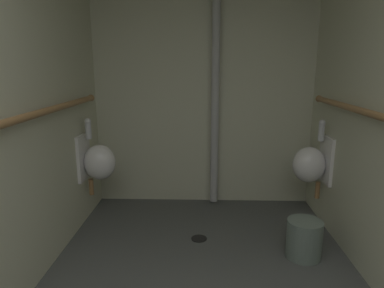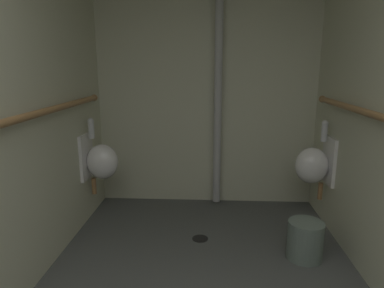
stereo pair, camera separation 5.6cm
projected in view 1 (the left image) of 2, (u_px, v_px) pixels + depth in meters
name	position (u px, v px, depth m)	size (l,w,h in m)	color
wall_back	(204.00, 82.00, 3.63)	(2.44, 0.06, 2.65)	beige
urinal_left_mid	(98.00, 161.00, 3.28)	(0.32, 0.30, 0.76)	white
urinal_right_mid	(311.00, 163.00, 3.20)	(0.32, 0.30, 0.76)	white
supply_pipe_left	(18.00, 120.00, 2.02)	(0.06, 2.79, 0.06)	#9E7042
standpipe_back_wall	(215.00, 82.00, 3.52)	(0.08, 0.08, 2.60)	#B2B2B2
floor_drain	(199.00, 238.00, 3.03)	(0.14, 0.14, 0.01)	black
waste_bin	(304.00, 239.00, 2.72)	(0.28, 0.28, 0.31)	slate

